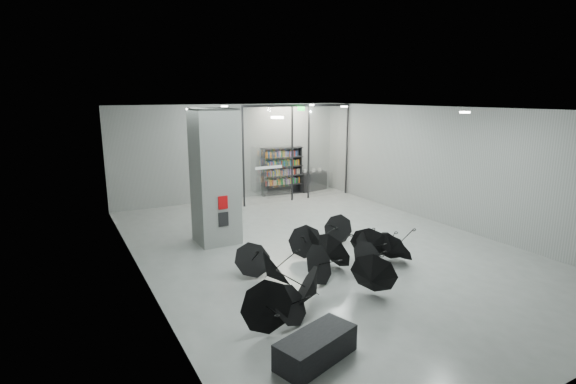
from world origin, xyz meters
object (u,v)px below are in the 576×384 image
umbrella_cluster (330,265)px  bench (316,347)px  bookshelf (282,171)px  shop_counter (312,181)px  column (215,177)px

umbrella_cluster → bench: bearing=-128.3°
bookshelf → shop_counter: 1.72m
bookshelf → shop_counter: size_ratio=1.45×
column → umbrella_cluster: 4.49m
column → bookshelf: bearing=44.8°
column → bookshelf: column is taller
column → umbrella_cluster: (1.53, -3.87, -1.69)m
shop_counter → umbrella_cluster: bearing=-130.7°
shop_counter → umbrella_cluster: 9.93m
column → umbrella_cluster: column is taller
bench → bookshelf: 12.61m
column → shop_counter: bearing=36.9°
bench → bookshelf: (5.41, 11.36, 0.81)m
umbrella_cluster → column: bearing=111.6°
bench → bookshelf: bookshelf is taller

